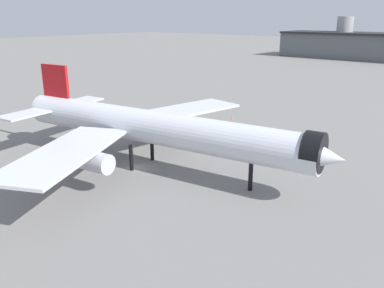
# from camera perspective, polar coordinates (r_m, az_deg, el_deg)

# --- Properties ---
(ground) EXTENTS (900.00, 900.00, 0.00)m
(ground) POSITION_cam_1_polar(r_m,az_deg,el_deg) (74.06, -7.88, -3.40)
(ground) COLOR slate
(airliner_near_gate) EXTENTS (66.38, 60.15, 17.30)m
(airliner_near_gate) POSITION_cam_1_polar(r_m,az_deg,el_deg) (71.57, -5.82, 2.35)
(airliner_near_gate) COLOR silver
(airliner_near_gate) RESTS_ON ground
(traffic_cone_near_nose) EXTENTS (0.47, 0.47, 0.58)m
(traffic_cone_near_nose) POSITION_cam_1_polar(r_m,az_deg,el_deg) (108.57, 5.74, 3.77)
(traffic_cone_near_nose) COLOR #F2600C
(traffic_cone_near_nose) RESTS_ON ground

